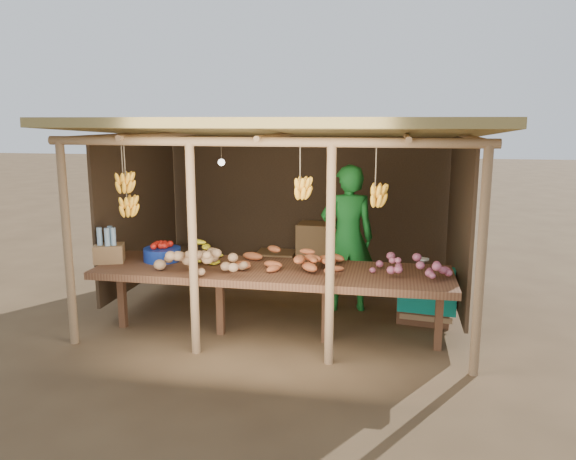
# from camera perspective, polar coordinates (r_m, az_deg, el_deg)

# --- Properties ---
(ground) EXTENTS (60.00, 60.00, 0.00)m
(ground) POSITION_cam_1_polar(r_m,az_deg,el_deg) (7.30, 0.00, -8.12)
(ground) COLOR brown
(ground) RESTS_ON ground
(stall_structure) EXTENTS (4.70, 3.50, 2.43)m
(stall_structure) POSITION_cam_1_polar(r_m,az_deg,el_deg) (6.85, -0.31, 7.00)
(stall_structure) COLOR #9F7952
(stall_structure) RESTS_ON ground
(counter) EXTENTS (3.90, 1.05, 0.80)m
(counter) POSITION_cam_1_polar(r_m,az_deg,el_deg) (6.19, -1.64, -4.51)
(counter) COLOR brown
(counter) RESTS_ON ground
(potato_heap) EXTENTS (1.12, 0.71, 0.37)m
(potato_heap) POSITION_cam_1_polar(r_m,az_deg,el_deg) (6.16, -8.56, -2.34)
(potato_heap) COLOR #A07952
(potato_heap) RESTS_ON counter
(sweet_potato_heap) EXTENTS (1.14, 0.81, 0.36)m
(sweet_potato_heap) POSITION_cam_1_polar(r_m,az_deg,el_deg) (6.16, 0.14, -2.26)
(sweet_potato_heap) COLOR #C15F31
(sweet_potato_heap) RESTS_ON counter
(onion_heap) EXTENTS (0.87, 0.55, 0.36)m
(onion_heap) POSITION_cam_1_polar(r_m,az_deg,el_deg) (5.98, 12.48, -2.95)
(onion_heap) COLOR #AD546C
(onion_heap) RESTS_ON counter
(banana_pile) EXTENTS (0.60, 0.39, 0.35)m
(banana_pile) POSITION_cam_1_polar(r_m,az_deg,el_deg) (6.55, -9.32, -1.66)
(banana_pile) COLOR yellow
(banana_pile) RESTS_ON counter
(tomato_basin) EXTENTS (0.43, 0.43, 0.22)m
(tomato_basin) POSITION_cam_1_polar(r_m,az_deg,el_deg) (6.67, -12.66, -2.27)
(tomato_basin) COLOR navy
(tomato_basin) RESTS_ON counter
(bottle_box) EXTENTS (0.40, 0.36, 0.41)m
(bottle_box) POSITION_cam_1_polar(r_m,az_deg,el_deg) (6.74, -17.74, -1.81)
(bottle_box) COLOR olive
(bottle_box) RESTS_ON counter
(vendor) EXTENTS (0.76, 0.58, 1.87)m
(vendor) POSITION_cam_1_polar(r_m,az_deg,el_deg) (7.12, 6.05, -0.86)
(vendor) COLOR #187025
(vendor) RESTS_ON ground
(tarp_crate) EXTENTS (0.75, 0.67, 0.80)m
(tarp_crate) POSITION_cam_1_polar(r_m,az_deg,el_deg) (7.04, 13.77, -6.33)
(tarp_crate) COLOR brown
(tarp_crate) RESTS_ON ground
(carton_stack) EXTENTS (1.19, 0.46, 0.90)m
(carton_stack) POSITION_cam_1_polar(r_m,az_deg,el_deg) (8.31, 1.60, -2.84)
(carton_stack) COLOR olive
(carton_stack) RESTS_ON ground
(burlap_sacks) EXTENTS (0.89, 0.47, 0.63)m
(burlap_sacks) POSITION_cam_1_polar(r_m,az_deg,el_deg) (8.72, -9.67, -3.16)
(burlap_sacks) COLOR #42301E
(burlap_sacks) RESTS_ON ground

